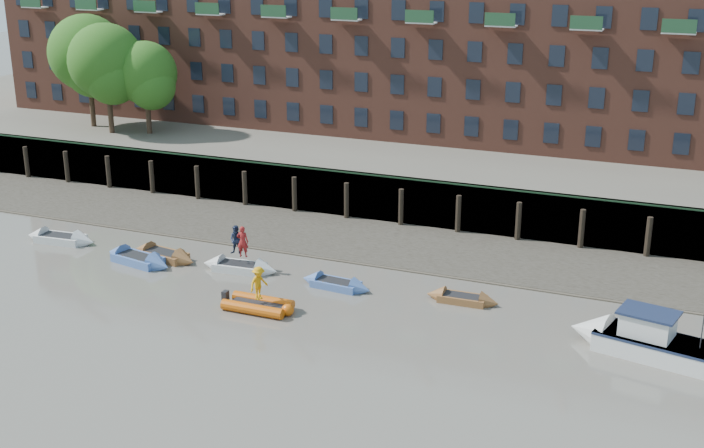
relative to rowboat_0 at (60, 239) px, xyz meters
The scene contains 18 objects.
ground 20.01m from the rowboat_0, 30.84° to the right, with size 220.00×220.00×0.00m, color #656057.
foreshore 18.85m from the rowboat_0, 24.26° to the left, with size 110.00×8.00×0.50m, color #3D382F.
mud_band 17.72m from the rowboat_0, 14.18° to the left, with size 110.00×1.60×0.10m, color #4C4336.
river_wall 21.07m from the rowboat_0, 35.21° to the left, with size 110.00×1.23×3.30m.
bank_terrace 30.98m from the rowboat_0, 56.28° to the left, with size 110.00×28.00×3.20m, color #5E594D.
apartment_terrace 34.18m from the rowboat_0, 57.28° to the left, with size 80.60×15.56×20.98m.
tree_cluster 20.97m from the rowboat_0, 116.27° to the left, with size 11.76×7.74×9.40m.
rowboat_0 is the anchor object (origin of this frame).
rowboat_1 6.96m from the rowboat_0, 10.41° to the right, with size 5.20×2.40×1.46m.
rowboat_2 7.89m from the rowboat_0, ahead, with size 4.88×2.14×1.37m.
rowboat_3 13.16m from the rowboat_0, ahead, with size 4.82×1.73×1.37m.
rowboat_4 19.43m from the rowboat_0, ahead, with size 4.35×1.57×1.24m.
rowboat_6 26.57m from the rowboat_0, ahead, with size 4.02×1.25×1.16m.
rib_tender 17.58m from the rowboat_0, 15.15° to the right, with size 3.86×1.82×0.67m.
motor_launch 35.61m from the rowboat_0, ahead, with size 7.14×3.60×2.82m.
person_rower_a 13.50m from the rowboat_0, ahead, with size 0.68×0.45×1.88m, color maroon.
person_rower_b 12.97m from the rowboat_0, ahead, with size 0.86×0.67×1.77m, color #19233F.
person_rib_crew 17.54m from the rowboat_0, 15.10° to the right, with size 1.17×0.67×1.81m, color orange.
Camera 1 is at (20.53, -32.08, 19.17)m, focal length 45.00 mm.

